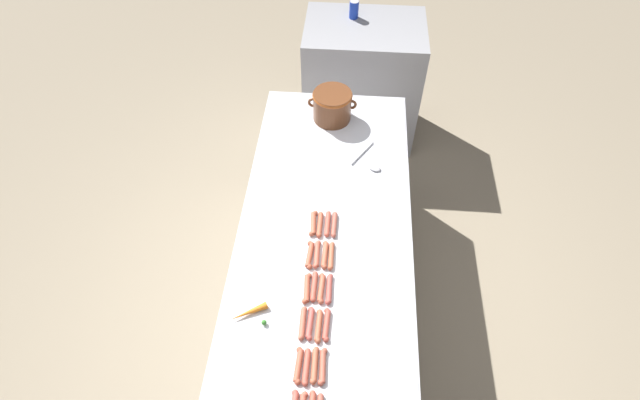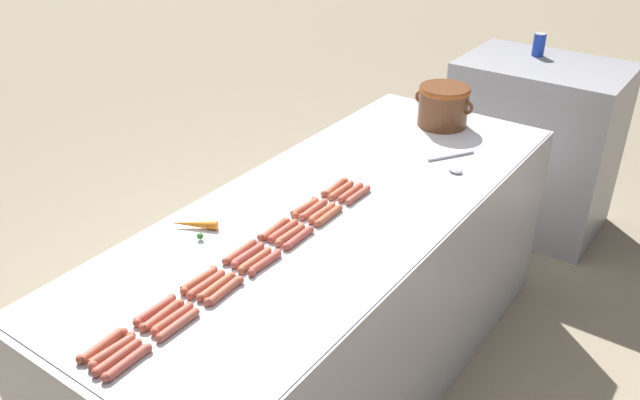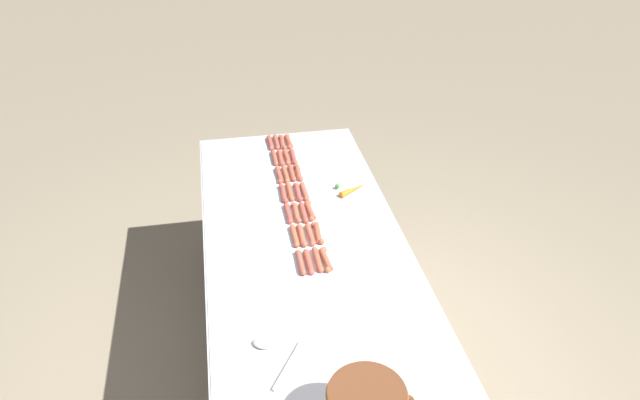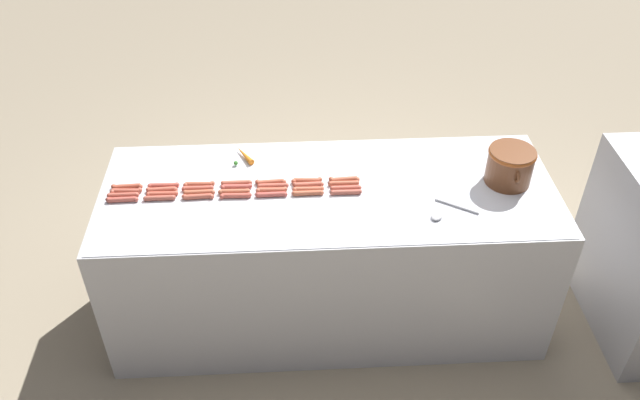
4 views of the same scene
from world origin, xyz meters
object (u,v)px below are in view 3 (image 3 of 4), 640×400
at_px(hot_dog_8, 287,157).
at_px(hot_dog_19, 302,235).
at_px(hot_dog_14, 276,142).
at_px(hot_dog_24, 283,193).
at_px(hot_dog_6, 326,259).
at_px(hot_dog_10, 298,192).
at_px(hot_dog_20, 309,262).
at_px(hot_dog_7, 282,142).
at_px(hot_dog_23, 279,175).
at_px(hot_dog_2, 298,173).
at_px(hot_dog_26, 295,236).
at_px(hot_dog_12, 310,235).
at_px(hot_dog_22, 274,158).
at_px(serving_spoon, 270,351).
at_px(hot_dog_0, 289,141).
at_px(hot_dog_9, 292,173).
at_px(hot_dog_5, 318,233).
at_px(hot_dog_17, 290,192).
at_px(hot_dog_1, 293,156).
at_px(hot_dog_16, 286,174).
at_px(hot_dog_13, 318,260).
at_px(hot_dog_18, 296,213).
at_px(hot_dog_21, 270,143).
at_px(hot_dog_3, 304,191).
at_px(hot_dog_4, 310,211).
at_px(carrot, 353,189).
at_px(hot_dog_25, 288,213).
at_px(hot_dog_27, 300,262).
at_px(hot_dog_11, 303,213).
at_px(hot_dog_15, 281,158).

height_order(hot_dog_8, hot_dog_19, same).
height_order(hot_dog_14, hot_dog_24, same).
bearing_deg(hot_dog_6, hot_dog_24, -79.12).
relative_size(hot_dog_10, hot_dog_20, 1.00).
bearing_deg(hot_dog_7, hot_dog_23, 79.97).
height_order(hot_dog_2, hot_dog_7, same).
bearing_deg(hot_dog_24, hot_dog_2, -118.66).
height_order(hot_dog_7, hot_dog_26, same).
xyz_separation_m(hot_dog_12, hot_dog_22, (0.07, -0.72, 0.00)).
relative_size(hot_dog_19, serving_spoon, 0.64).
bearing_deg(hot_dog_0, serving_spoon, 79.60).
relative_size(hot_dog_9, hot_dog_26, 1.00).
height_order(hot_dog_5, hot_dog_17, same).
distance_m(hot_dog_12, hot_dog_22, 0.73).
distance_m(hot_dog_8, hot_dog_26, 0.72).
xyz_separation_m(hot_dog_1, hot_dog_16, (0.07, 0.18, 0.00)).
xyz_separation_m(hot_dog_13, hot_dog_18, (0.03, -0.36, 0.00)).
height_order(hot_dog_19, hot_dog_21, same).
xyz_separation_m(hot_dog_17, hot_dog_24, (0.03, 0.01, 0.00)).
bearing_deg(hot_dog_7, hot_dog_6, 91.99).
xyz_separation_m(hot_dog_3, hot_dog_24, (0.10, 0.00, 0.00)).
bearing_deg(hot_dog_4, hot_dog_10, -79.96).
height_order(hot_dog_23, hot_dog_24, same).
relative_size(hot_dog_21, hot_dog_24, 1.00).
bearing_deg(hot_dog_20, carrot, -120.93).
distance_m(hot_dog_17, hot_dog_25, 0.19).
distance_m(hot_dog_6, hot_dog_9, 0.73).
distance_m(hot_dog_4, hot_dog_25, 0.10).
relative_size(hot_dog_20, hot_dog_25, 1.00).
bearing_deg(hot_dog_20, hot_dog_0, -93.74).
bearing_deg(hot_dog_22, hot_dog_0, -120.15).
height_order(hot_dog_18, hot_dog_24, same).
bearing_deg(hot_dog_27, hot_dog_21, -90.06).
distance_m(hot_dog_11, hot_dog_14, 0.73).
relative_size(hot_dog_13, hot_dog_17, 1.00).
distance_m(hot_dog_15, hot_dog_20, 0.90).
xyz_separation_m(hot_dog_16, hot_dog_24, (0.04, 0.18, 0.00)).
bearing_deg(serving_spoon, hot_dog_25, -102.33).
bearing_deg(hot_dog_23, hot_dog_26, 89.88).
height_order(hot_dog_22, hot_dog_25, same).
relative_size(hot_dog_22, carrot, 0.94).
relative_size(hot_dog_13, hot_dog_24, 1.00).
relative_size(hot_dog_12, carrot, 0.94).
bearing_deg(serving_spoon, hot_dog_13, -118.69).
bearing_deg(hot_dog_15, hot_dog_9, 101.91).
relative_size(hot_dog_10, hot_dog_11, 1.00).
relative_size(hot_dog_11, hot_dog_19, 1.00).
relative_size(hot_dog_11, serving_spoon, 0.64).
xyz_separation_m(hot_dog_0, hot_dog_26, (0.10, 0.89, 0.00)).
bearing_deg(hot_dog_11, hot_dog_18, -10.74).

